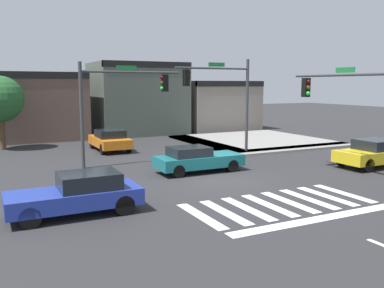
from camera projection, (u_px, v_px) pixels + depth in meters
ground_plane at (218, 179)px, 19.31m from camera, size 120.00×120.00×0.00m
crosswalk_near at (279, 203)px, 15.33m from camera, size 6.92×3.05×0.01m
curb_corner_northeast at (253, 141)px, 31.40m from camera, size 10.00×10.60×0.15m
storefront_row at (124, 102)px, 36.36m from camera, size 24.21×6.36×6.21m
traffic_signal_southeast at (348, 100)px, 18.58m from camera, size 0.32×5.99×5.20m
traffic_signal_northwest at (121, 95)px, 22.18m from camera, size 5.55×0.32×5.49m
traffic_signal_northeast at (222, 90)px, 25.21m from camera, size 5.04×0.32×5.89m
car_yellow at (376, 153)px, 22.07m from camera, size 4.41×1.93×1.46m
car_teal at (197, 159)px, 20.72m from camera, size 4.36×1.71×1.30m
car_orange at (110, 140)px, 27.48m from camera, size 1.91×4.10×1.38m
car_blue at (78, 194)px, 13.97m from camera, size 4.36×1.76×1.40m
roadside_tree at (0, 99)px, 27.46m from camera, size 3.05×3.05×4.92m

